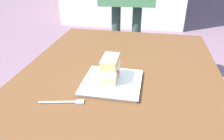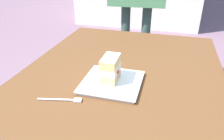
% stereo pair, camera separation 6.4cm
% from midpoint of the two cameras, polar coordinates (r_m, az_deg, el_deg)
% --- Properties ---
extents(patio_table, '(1.38, 0.94, 0.69)m').
position_cam_midpoint_polar(patio_table, '(1.03, 3.24, -6.84)').
color(patio_table, brown).
rests_on(patio_table, ground).
extents(dessert_plate, '(0.25, 0.25, 0.02)m').
position_cam_midpoint_polar(dessert_plate, '(0.94, 1.95, -3.31)').
color(dessert_plate, white).
rests_on(dessert_plate, patio_table).
extents(cake_slice, '(0.11, 0.08, 0.11)m').
position_cam_midpoint_polar(cake_slice, '(0.92, 1.60, 0.33)').
color(cake_slice, '#E0C17A').
rests_on(cake_slice, dessert_plate).
extents(dessert_fork, '(0.05, 0.17, 0.01)m').
position_cam_midpoint_polar(dessert_fork, '(0.86, -10.59, -7.66)').
color(dessert_fork, silver).
rests_on(dessert_fork, patio_table).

